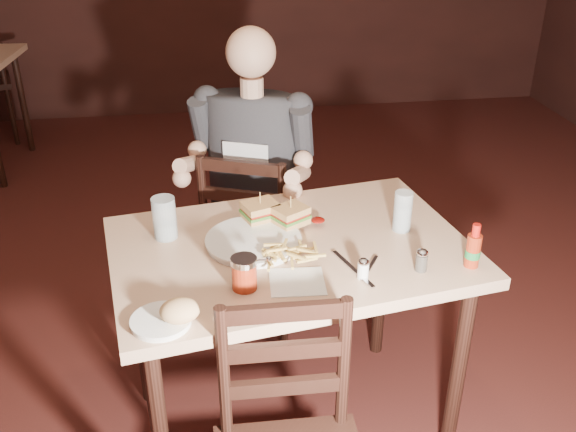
{
  "coord_description": "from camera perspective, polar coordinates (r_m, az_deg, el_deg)",
  "views": [
    {
      "loc": [
        -0.07,
        -1.9,
        1.8
      ],
      "look_at": [
        0.19,
        -0.12,
        0.85
      ],
      "focal_mm": 40.0,
      "sensor_mm": 36.0,
      "label": 1
    }
  ],
  "objects": [
    {
      "name": "hot_sauce",
      "position": [
        1.97,
        16.2,
        -2.53
      ],
      "size": [
        0.05,
        0.05,
        0.14
      ],
      "primitive_type": null,
      "rotation": [
        0.0,
        0.0,
        0.16
      ],
      "color": "maroon",
      "rests_on": "main_table"
    },
    {
      "name": "side_plate",
      "position": [
        1.72,
        -11.2,
        -9.25
      ],
      "size": [
        0.18,
        0.18,
        0.01
      ],
      "primitive_type": "cylinder",
      "rotation": [
        0.0,
        0.0,
        0.16
      ],
      "color": "white",
      "rests_on": "main_table"
    },
    {
      "name": "glass_left",
      "position": [
        2.08,
        -10.92,
        -0.18
      ],
      "size": [
        0.09,
        0.09,
        0.14
      ],
      "primitive_type": "cylinder",
      "rotation": [
        0.0,
        0.0,
        0.16
      ],
      "color": "silver",
      "rests_on": "main_table"
    },
    {
      "name": "sandwich_left",
      "position": [
        2.13,
        -2.48,
        0.89
      ],
      "size": [
        0.14,
        0.12,
        0.1
      ],
      "primitive_type": null,
      "rotation": [
        0.0,
        0.0,
        0.35
      ],
      "color": "tan",
      "rests_on": "dinner_plate"
    },
    {
      "name": "ketchup_dollop",
      "position": [
        2.13,
        2.67,
        -0.36
      ],
      "size": [
        0.05,
        0.05,
        0.01
      ],
      "primitive_type": "ellipsoid",
      "rotation": [
        0.0,
        0.0,
        0.16
      ],
      "color": "maroon",
      "rests_on": "dinner_plate"
    },
    {
      "name": "napkin",
      "position": [
        1.85,
        0.82,
        -5.87
      ],
      "size": [
        0.17,
        0.16,
        0.0
      ],
      "primitive_type": "cube",
      "rotation": [
        0.0,
        0.0,
        -0.07
      ],
      "color": "white",
      "rests_on": "main_table"
    },
    {
      "name": "sandwich_right",
      "position": [
        2.1,
        0.24,
        0.45
      ],
      "size": [
        0.13,
        0.13,
        0.09
      ],
      "primitive_type": null,
      "rotation": [
        0.0,
        0.0,
        0.54
      ],
      "color": "tan",
      "rests_on": "dinner_plate"
    },
    {
      "name": "salt_shaker",
      "position": [
        1.87,
        6.69,
        -4.71
      ],
      "size": [
        0.04,
        0.04,
        0.06
      ],
      "primitive_type": null,
      "rotation": [
        0.0,
        0.0,
        0.16
      ],
      "color": "white",
      "rests_on": "main_table"
    },
    {
      "name": "chair_far",
      "position": [
        2.76,
        -2.83,
        -1.87
      ],
      "size": [
        0.53,
        0.56,
        0.86
      ],
      "primitive_type": null,
      "rotation": [
        0.0,
        0.0,
        2.75
      ],
      "color": "black",
      "rests_on": "ground"
    },
    {
      "name": "knife",
      "position": [
        1.91,
        5.79,
        -4.7
      ],
      "size": [
        0.08,
        0.21,
        0.01
      ],
      "primitive_type": "cube",
      "rotation": [
        0.0,
        0.0,
        0.32
      ],
      "color": "silver",
      "rests_on": "napkin"
    },
    {
      "name": "syrup_dispenser",
      "position": [
        1.81,
        -3.91,
        -5.09
      ],
      "size": [
        0.09,
        0.09,
        0.1
      ],
      "primitive_type": null,
      "rotation": [
        0.0,
        0.0,
        0.16
      ],
      "color": "maroon",
      "rests_on": "main_table"
    },
    {
      "name": "diner",
      "position": [
        2.53,
        -3.35,
        6.57
      ],
      "size": [
        0.62,
        0.56,
        0.88
      ],
      "primitive_type": null,
      "rotation": [
        0.0,
        0.0,
        -0.39
      ],
      "color": "#2B2D30",
      "rests_on": "chair_far"
    },
    {
      "name": "bread_roll",
      "position": [
        1.69,
        -9.61,
        -8.3
      ],
      "size": [
        0.12,
        0.1,
        0.06
      ],
      "primitive_type": "ellipsoid",
      "rotation": [
        0.0,
        0.0,
        0.16
      ],
      "color": "tan",
      "rests_on": "side_plate"
    },
    {
      "name": "glass_right",
      "position": [
        2.12,
        10.16,
        0.41
      ],
      "size": [
        0.07,
        0.07,
        0.14
      ],
      "primitive_type": "cylinder",
      "rotation": [
        0.0,
        0.0,
        0.16
      ],
      "color": "silver",
      "rests_on": "main_table"
    },
    {
      "name": "fork",
      "position": [
        1.92,
        7.27,
        -4.6
      ],
      "size": [
        0.09,
        0.13,
        0.0
      ],
      "primitive_type": "cube",
      "rotation": [
        0.0,
        0.0,
        -0.56
      ],
      "color": "silver",
      "rests_on": "napkin"
    },
    {
      "name": "pepper_shaker",
      "position": [
        1.93,
        11.79,
        -3.92
      ],
      "size": [
        0.04,
        0.04,
        0.07
      ],
      "primitive_type": null,
      "rotation": [
        0.0,
        0.0,
        0.16
      ],
      "color": "#38332D",
      "rests_on": "main_table"
    },
    {
      "name": "fries_pile",
      "position": [
        1.93,
        0.26,
        -3.24
      ],
      "size": [
        0.25,
        0.19,
        0.04
      ],
      "primitive_type": null,
      "rotation": [
        0.0,
        0.0,
        0.16
      ],
      "color": "#E6BC5B",
      "rests_on": "dinner_plate"
    },
    {
      "name": "room_shell",
      "position": [
        1.94,
        -6.44,
        15.82
      ],
      "size": [
        7.0,
        7.0,
        7.0
      ],
      "color": "black",
      "rests_on": "ground"
    },
    {
      "name": "main_table",
      "position": [
        2.08,
        0.2,
        -4.79
      ],
      "size": [
        1.21,
        0.9,
        0.77
      ],
      "rotation": [
        0.0,
        0.0,
        0.16
      ],
      "color": "tan",
      "rests_on": "ground"
    },
    {
      "name": "dinner_plate",
      "position": [
        2.03,
        -3.09,
        -2.32
      ],
      "size": [
        0.34,
        0.34,
        0.02
      ],
      "primitive_type": "cylinder",
      "rotation": [
        0.0,
        0.0,
        0.16
      ],
      "color": "white",
      "rests_on": "main_table"
    }
  ]
}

